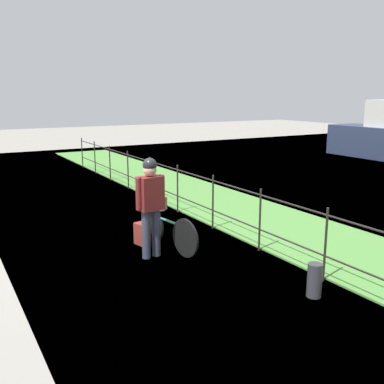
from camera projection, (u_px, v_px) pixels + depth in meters
The scene contains 9 objects.
ground_plane at pixel (117, 246), 8.04m from camera, with size 60.00×60.00×0.00m, color gray.
grass_strip at pixel (261, 219), 9.68m from camera, with size 27.00×2.40×0.03m, color #569342.
iron_fence at pixel (213, 198), 8.92m from camera, with size 18.04×0.04×1.11m.
bicycle_main at pixel (168, 230), 7.82m from camera, with size 1.66×0.29×0.66m.
wooden_crate at pixel (156, 202), 8.01m from camera, with size 0.35×0.26×0.23m, color brown.
terrier_dog at pixel (156, 192), 7.95m from camera, with size 0.32×0.18×0.18m.
cyclist_person at pixel (150, 199), 7.28m from camera, with size 0.31×0.54×1.68m.
backpack_on_paving at pixel (142, 234), 8.06m from camera, with size 0.28×0.18×0.40m, color maroon.
mooring_bollard at pixel (315, 280), 5.97m from camera, with size 0.20×0.20×0.47m, color #38383D.
Camera 1 is at (7.30, -2.66, 2.68)m, focal length 41.53 mm.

